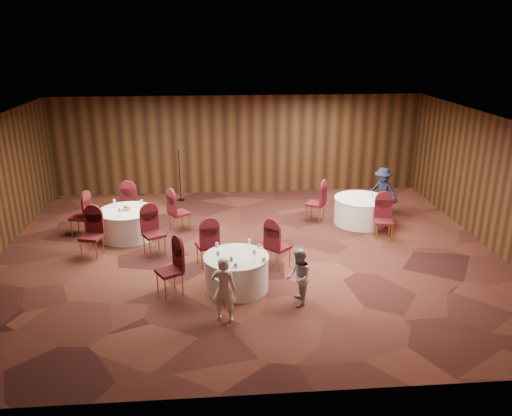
{
  "coord_description": "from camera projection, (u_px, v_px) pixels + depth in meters",
  "views": [
    {
      "loc": [
        -0.71,
        -11.04,
        5.09
      ],
      "look_at": [
        0.2,
        0.2,
        1.1
      ],
      "focal_mm": 35.0,
      "sensor_mm": 36.0,
      "label": 1
    }
  ],
  "objects": [
    {
      "name": "woman_a",
      "position": [
        224.0,
        289.0,
        9.12
      ],
      "size": [
        0.54,
        0.43,
        1.28
      ],
      "primitive_type": "imported",
      "rotation": [
        0.0,
        0.0,
        2.84
      ],
      "color": "silver",
      "rests_on": "ground"
    },
    {
      "name": "tabletop_left",
      "position": [
        126.0,
        207.0,
        12.85
      ],
      "size": [
        0.8,
        0.76,
        0.22
      ],
      "color": "silver",
      "rests_on": "table_left"
    },
    {
      "name": "chairs_main",
      "position": [
        220.0,
        253.0,
        10.94
      ],
      "size": [
        3.08,
        1.97,
        1.0
      ],
      "color": "#410D18",
      "rests_on": "ground"
    },
    {
      "name": "table_main",
      "position": [
        236.0,
        272.0,
        10.36
      ],
      "size": [
        1.35,
        1.35,
        0.74
      ],
      "color": "silver",
      "rests_on": "ground"
    },
    {
      "name": "tabletop_right",
      "position": [
        372.0,
        195.0,
        13.55
      ],
      "size": [
        0.08,
        0.08,
        0.22
      ],
      "color": "silver",
      "rests_on": "table_right"
    },
    {
      "name": "woman_b",
      "position": [
        298.0,
        277.0,
        9.69
      ],
      "size": [
        0.49,
        0.6,
        1.17
      ],
      "primitive_type": "imported",
      "rotation": [
        0.0,
        0.0,
        4.63
      ],
      "color": "#AFB0B4",
      "rests_on": "ground"
    },
    {
      "name": "tabletop_main",
      "position": [
        242.0,
        253.0,
        10.13
      ],
      "size": [
        1.05,
        1.05,
        0.22
      ],
      "color": "silver",
      "rests_on": "table_main"
    },
    {
      "name": "man_c",
      "position": [
        382.0,
        191.0,
        14.52
      ],
      "size": [
        1.01,
        1.02,
        1.41
      ],
      "primitive_type": "imported",
      "rotation": [
        0.0,
        0.0,
        5.49
      ],
      "color": "black",
      "rests_on": "ground"
    },
    {
      "name": "table_right",
      "position": [
        360.0,
        210.0,
        13.94
      ],
      "size": [
        1.48,
        1.48,
        0.74
      ],
      "color": "silver",
      "rests_on": "ground"
    },
    {
      "name": "mic_stand",
      "position": [
        180.0,
        186.0,
        15.81
      ],
      "size": [
        0.24,
        0.24,
        1.61
      ],
      "color": "black",
      "rests_on": "ground"
    },
    {
      "name": "ground",
      "position": [
        248.0,
        254.0,
        12.12
      ],
      "size": [
        12.0,
        12.0,
        0.0
      ],
      "primitive_type": "plane",
      "color": "black",
      "rests_on": "ground"
    },
    {
      "name": "table_left",
      "position": [
        128.0,
        223.0,
        13.0
      ],
      "size": [
        1.47,
        1.47,
        0.74
      ],
      "color": "silver",
      "rests_on": "ground"
    },
    {
      "name": "chairs_right",
      "position": [
        348.0,
        212.0,
        13.46
      ],
      "size": [
        2.13,
        2.18,
        1.0
      ],
      "color": "#410D18",
      "rests_on": "ground"
    },
    {
      "name": "room_shell",
      "position": [
        248.0,
        176.0,
        11.47
      ],
      "size": [
        12.0,
        12.0,
        12.0
      ],
      "color": "silver",
      "rests_on": "ground"
    },
    {
      "name": "chairs_left",
      "position": [
        128.0,
        220.0,
        12.89
      ],
      "size": [
        3.25,
        3.04,
        1.0
      ],
      "color": "#410D18",
      "rests_on": "ground"
    }
  ]
}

